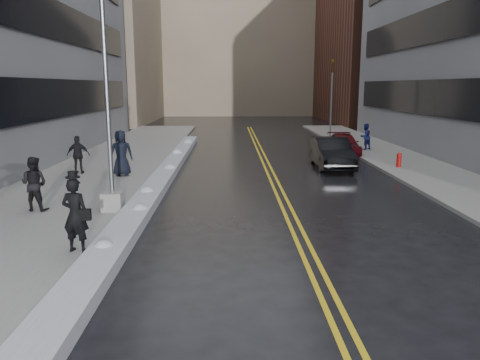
{
  "coord_description": "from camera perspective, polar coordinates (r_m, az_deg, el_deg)",
  "views": [
    {
      "loc": [
        0.55,
        -12.93,
        4.16
      ],
      "look_at": [
        0.85,
        1.2,
        1.3
      ],
      "focal_mm": 35.0,
      "sensor_mm": 36.0,
      "label": 1
    }
  ],
  "objects": [
    {
      "name": "car_black",
      "position": [
        24.43,
        11.1,
        3.25
      ],
      "size": [
        1.7,
        4.73,
        1.55
      ],
      "primitive_type": "imported",
      "rotation": [
        0.0,
        0.0,
        -0.01
      ],
      "color": "black",
      "rests_on": "ground"
    },
    {
      "name": "pedestrian_b",
      "position": [
        16.54,
        -23.8,
        -0.42
      ],
      "size": [
        0.96,
        0.8,
        1.78
      ],
      "primitive_type": "imported",
      "rotation": [
        0.0,
        0.0,
        2.98
      ],
      "color": "black",
      "rests_on": "sidewalk_west"
    },
    {
      "name": "lamppost",
      "position": [
        15.51,
        -15.64,
        4.99
      ],
      "size": [
        0.65,
        0.65,
        7.62
      ],
      "color": "gray",
      "rests_on": "sidewalk_west"
    },
    {
      "name": "pedestrian_east",
      "position": [
        30.94,
        15.03,
        5.13
      ],
      "size": [
        1.01,
        0.94,
        1.65
      ],
      "primitive_type": "imported",
      "rotation": [
        0.0,
        0.0,
        3.66
      ],
      "color": "navy",
      "rests_on": "sidewalk_east"
    },
    {
      "name": "lane_line_left",
      "position": [
        23.38,
        3.22,
        1.17
      ],
      "size": [
        0.12,
        50.0,
        0.01
      ],
      "primitive_type": "cube",
      "color": "gold",
      "rests_on": "ground"
    },
    {
      "name": "pedestrian_d",
      "position": [
        22.83,
        -19.11,
        2.92
      ],
      "size": [
        1.06,
        0.5,
        1.76
      ],
      "primitive_type": "imported",
      "rotation": [
        0.0,
        0.0,
        3.21
      ],
      "color": "black",
      "rests_on": "sidewalk_west"
    },
    {
      "name": "building_far",
      "position": [
        73.27,
        -0.09,
        16.78
      ],
      "size": [
        36.0,
        16.0,
        22.0
      ],
      "primitive_type": "cube",
      "color": "gray",
      "rests_on": "ground"
    },
    {
      "name": "pedestrian_c",
      "position": [
        21.73,
        -14.28,
        3.2
      ],
      "size": [
        1.17,
        0.94,
        2.07
      ],
      "primitive_type": "imported",
      "rotation": [
        0.0,
        0.0,
        3.46
      ],
      "color": "black",
      "rests_on": "sidewalk_west"
    },
    {
      "name": "snow_ridge",
      "position": [
        21.52,
        -9.21,
        0.6
      ],
      "size": [
        0.9,
        30.0,
        0.34
      ],
      "primitive_type": "cube",
      "color": "silver",
      "rests_on": "ground"
    },
    {
      "name": "ground",
      "position": [
        13.6,
        -3.49,
        -6.4
      ],
      "size": [
        160.0,
        160.0,
        0.0
      ],
      "primitive_type": "plane",
      "color": "black",
      "rests_on": "ground"
    },
    {
      "name": "car_maroon",
      "position": [
        29.46,
        12.47,
        4.25
      ],
      "size": [
        2.06,
        4.37,
        1.23
      ],
      "primitive_type": "imported",
      "rotation": [
        0.0,
        0.0,
        -0.08
      ],
      "color": "#460B10",
      "rests_on": "ground"
    },
    {
      "name": "pedestrian_fedora",
      "position": [
        12.06,
        -19.43,
        -4.06
      ],
      "size": [
        0.75,
        0.57,
        1.85
      ],
      "primitive_type": "imported",
      "rotation": [
        0.0,
        0.0,
        2.94
      ],
      "color": "black",
      "rests_on": "sidewalk_west"
    },
    {
      "name": "building_west_far",
      "position": [
        59.35,
        -17.57,
        15.59
      ],
      "size": [
        14.0,
        22.0,
        18.0
      ],
      "primitive_type": "cube",
      "color": "gray",
      "rests_on": "ground"
    },
    {
      "name": "sidewalk_east",
      "position": [
        25.14,
        20.89,
        1.32
      ],
      "size": [
        4.0,
        50.0,
        0.15
      ],
      "primitive_type": "cube",
      "color": "gray",
      "rests_on": "ground"
    },
    {
      "name": "sidewalk_west",
      "position": [
        24.13,
        -16.34,
        1.22
      ],
      "size": [
        5.5,
        50.0,
        0.15
      ],
      "primitive_type": "cube",
      "color": "gray",
      "rests_on": "ground"
    },
    {
      "name": "lane_line_right",
      "position": [
        23.4,
        3.95,
        1.17
      ],
      "size": [
        0.12,
        50.0,
        0.01
      ],
      "primitive_type": "cube",
      "color": "gold",
      "rests_on": "ground"
    },
    {
      "name": "traffic_signal",
      "position": [
        37.79,
        11.1,
        10.07
      ],
      "size": [
        0.16,
        0.2,
        6.0
      ],
      "color": "gray",
      "rests_on": "sidewalk_east"
    },
    {
      "name": "fire_hydrant",
      "position": [
        24.71,
        18.81,
        2.41
      ],
      "size": [
        0.26,
        0.26,
        0.73
      ],
      "color": "maroon",
      "rests_on": "sidewalk_east"
    }
  ]
}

